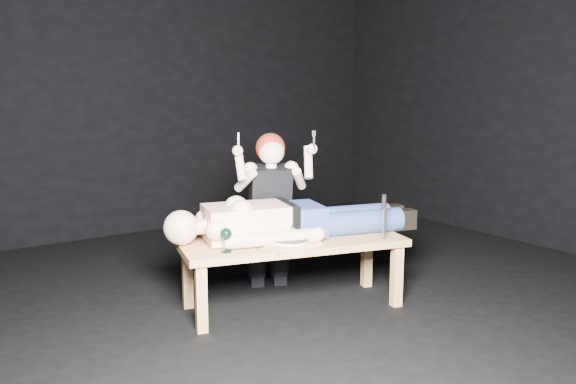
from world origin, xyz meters
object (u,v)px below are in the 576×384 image
object	(u,v)px
carving_knife	(384,217)
table	(292,273)
lying_man	(295,215)
serving_tray	(290,244)
kneeling_woman	(268,208)
goblet	(226,240)

from	to	relation	value
carving_knife	table	bearing A→B (deg)	161.08
table	lying_man	bearing A→B (deg)	61.49
lying_man	serving_tray	distance (m)	0.27
kneeling_woman	carving_knife	distance (m)	0.85
goblet	carving_knife	xyz separation A→B (m)	(0.98, -0.30, 0.07)
table	serving_tray	bearing A→B (deg)	-115.79
table	lying_man	xyz separation A→B (m)	(0.07, 0.07, 0.36)
kneeling_woman	table	bearing A→B (deg)	-80.62
serving_tray	carving_knife	world-z (taller)	carving_knife
lying_man	goblet	world-z (taller)	lying_man
table	lying_man	distance (m)	0.38
goblet	carving_knife	bearing A→B (deg)	-17.08
lying_man	kneeling_woman	bearing A→B (deg)	99.75
lying_man	kneeling_woman	distance (m)	0.37
lying_man	serving_tray	size ratio (longest dim) A/B	4.56
goblet	lying_man	bearing A→B (deg)	9.53
goblet	kneeling_woman	bearing A→B (deg)	37.53
lying_man	goblet	xyz separation A→B (m)	(-0.56, -0.09, -0.06)
lying_man	serving_tray	bearing A→B (deg)	-116.86
kneeling_woman	goblet	distance (m)	0.76
kneeling_woman	serving_tray	bearing A→B (deg)	-87.41
table	serving_tray	distance (m)	0.28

